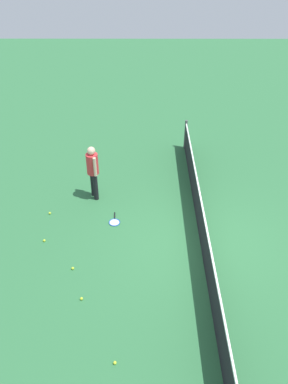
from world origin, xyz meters
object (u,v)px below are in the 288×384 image
(tennis_racket_near_player, at_px, (114,222))
(tennis_ball_by_net, at_px, (44,241))
(player_near_side, at_px, (93,168))
(tennis_ball_midcourt, at_px, (73,268))
(tennis_ball_stray_left, at_px, (115,363))
(tennis_ball_baseline, at_px, (81,299))
(tennis_ball_near_player, at_px, (50,213))

(tennis_racket_near_player, bearing_deg, tennis_ball_by_net, -66.17)
(player_near_side, distance_m, tennis_ball_midcourt, 3.08)
(tennis_ball_midcourt, bearing_deg, tennis_ball_stray_left, 25.96)
(tennis_ball_by_net, xyz_separation_m, tennis_ball_baseline, (1.85, 1.22, 0.00))
(tennis_ball_near_player, xyz_separation_m, tennis_ball_by_net, (1.13, 0.08, 0.00))
(tennis_ball_by_net, distance_m, tennis_ball_stray_left, 3.92)
(tennis_ball_midcourt, distance_m, tennis_ball_baseline, 0.95)
(tennis_ball_near_player, bearing_deg, tennis_racket_near_player, 79.43)
(tennis_ball_midcourt, distance_m, tennis_ball_stray_left, 2.65)
(tennis_ball_near_player, relative_size, tennis_ball_midcourt, 1.00)
(player_near_side, distance_m, tennis_racket_near_player, 1.67)
(tennis_racket_near_player, distance_m, tennis_ball_baseline, 2.69)
(tennis_racket_near_player, xyz_separation_m, tennis_ball_stray_left, (4.13, 0.28, 0.02))
(tennis_racket_near_player, height_order, tennis_ball_near_player, tennis_ball_near_player)
(tennis_racket_near_player, relative_size, tennis_ball_stray_left, 8.92)
(tennis_ball_by_net, relative_size, tennis_ball_midcourt, 1.00)
(player_near_side, relative_size, tennis_racket_near_player, 2.89)
(tennis_ball_stray_left, bearing_deg, tennis_racket_near_player, -176.15)
(tennis_ball_near_player, distance_m, tennis_ball_by_net, 1.13)
(tennis_ball_baseline, distance_m, tennis_ball_stray_left, 1.71)
(tennis_racket_near_player, bearing_deg, tennis_ball_near_player, -100.57)
(tennis_racket_near_player, bearing_deg, tennis_ball_stray_left, 3.85)
(player_near_side, relative_size, tennis_ball_baseline, 25.76)
(tennis_ball_midcourt, relative_size, tennis_ball_stray_left, 1.00)
(tennis_ball_near_player, bearing_deg, tennis_ball_baseline, 23.53)
(tennis_racket_near_player, height_order, tennis_ball_midcourt, tennis_ball_midcourt)
(tennis_racket_near_player, xyz_separation_m, tennis_ball_baseline, (2.64, -0.55, 0.02))
(tennis_ball_near_player, height_order, tennis_ball_by_net, same)
(tennis_racket_near_player, distance_m, tennis_ball_by_net, 1.94)
(tennis_ball_by_net, bearing_deg, tennis_ball_midcourt, 42.68)
(tennis_ball_near_player, height_order, tennis_ball_midcourt, same)
(tennis_ball_stray_left, bearing_deg, tennis_ball_near_player, -154.53)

